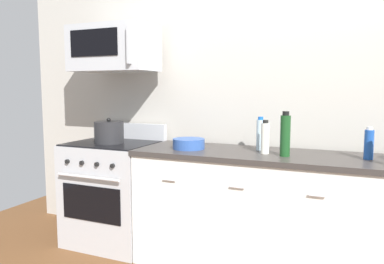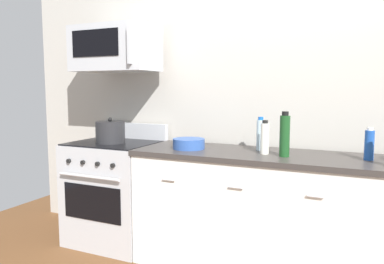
% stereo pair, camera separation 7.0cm
% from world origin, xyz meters
% --- Properties ---
extents(back_wall, '(5.37, 0.10, 2.70)m').
position_xyz_m(back_wall, '(0.00, 0.41, 1.35)').
color(back_wall, '#B7B2A8').
rests_on(back_wall, ground_plane).
extents(counter_unit, '(2.28, 0.66, 0.92)m').
position_xyz_m(counter_unit, '(0.00, -0.00, 0.46)').
color(counter_unit, white).
rests_on(counter_unit, ground_plane).
extents(range_oven, '(0.76, 0.69, 1.07)m').
position_xyz_m(range_oven, '(-1.52, 0.00, 0.47)').
color(range_oven, '#B7BABF').
rests_on(range_oven, ground_plane).
extents(microwave, '(0.74, 0.44, 0.40)m').
position_xyz_m(microwave, '(-1.52, 0.05, 1.75)').
color(microwave, '#B7BABF').
extents(bottle_water_clear, '(0.06, 0.06, 0.26)m').
position_xyz_m(bottle_water_clear, '(-0.21, 0.12, 1.04)').
color(bottle_water_clear, silver).
rests_on(bottle_water_clear, countertop_slab).
extents(bottle_vinegar_white, '(0.06, 0.06, 0.25)m').
position_xyz_m(bottle_vinegar_white, '(-0.14, -0.03, 1.04)').
color(bottle_vinegar_white, silver).
rests_on(bottle_vinegar_white, countertop_slab).
extents(bottle_wine_green, '(0.07, 0.07, 0.32)m').
position_xyz_m(bottle_wine_green, '(0.01, -0.08, 1.07)').
color(bottle_wine_green, '#19471E').
rests_on(bottle_wine_green, countertop_slab).
extents(bottle_soda_blue, '(0.06, 0.06, 0.22)m').
position_xyz_m(bottle_soda_blue, '(0.56, 0.02, 1.03)').
color(bottle_soda_blue, '#1E4CA5').
rests_on(bottle_soda_blue, countertop_slab).
extents(bowl_blue_mixing, '(0.26, 0.26, 0.08)m').
position_xyz_m(bowl_blue_mixing, '(-0.75, -0.05, 0.96)').
color(bowl_blue_mixing, '#2D519E').
rests_on(bowl_blue_mixing, countertop_slab).
extents(stockpot, '(0.26, 0.26, 0.22)m').
position_xyz_m(stockpot, '(-1.52, -0.05, 1.02)').
color(stockpot, '#262628').
rests_on(stockpot, range_oven).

